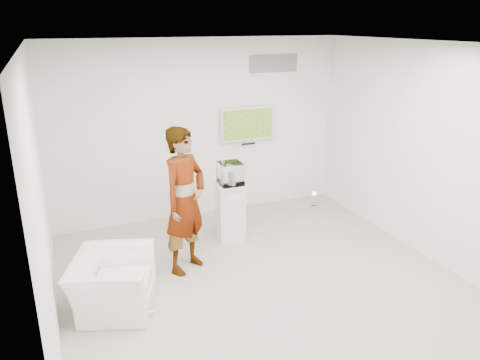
{
  "coord_description": "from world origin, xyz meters",
  "views": [
    {
      "loc": [
        -2.31,
        -4.88,
        3.24
      ],
      "look_at": [
        -0.05,
        0.6,
        1.22
      ],
      "focal_mm": 35.0,
      "sensor_mm": 36.0,
      "label": 1
    }
  ],
  "objects_px": {
    "person": "(185,201)",
    "floor_uplight": "(314,200)",
    "pedestal": "(231,211)",
    "armchair": "(113,283)",
    "tv": "(247,124)"
  },
  "relations": [
    {
      "from": "person",
      "to": "floor_uplight",
      "type": "distance_m",
      "value": 3.14
    },
    {
      "from": "pedestal",
      "to": "person",
      "type": "bearing_deg",
      "value": -144.18
    },
    {
      "from": "armchair",
      "to": "person",
      "type": "bearing_deg",
      "value": -41.73
    },
    {
      "from": "person",
      "to": "floor_uplight",
      "type": "relative_size",
      "value": 6.82
    },
    {
      "from": "tv",
      "to": "pedestal",
      "type": "height_order",
      "value": "tv"
    },
    {
      "from": "tv",
      "to": "person",
      "type": "xyz_separation_m",
      "value": [
        -1.65,
        -1.75,
        -0.56
      ]
    },
    {
      "from": "armchair",
      "to": "pedestal",
      "type": "bearing_deg",
      "value": -38.15
    },
    {
      "from": "person",
      "to": "armchair",
      "type": "relative_size",
      "value": 1.98
    },
    {
      "from": "person",
      "to": "pedestal",
      "type": "xyz_separation_m",
      "value": [
        0.9,
        0.65,
        -0.54
      ]
    },
    {
      "from": "tv",
      "to": "armchair",
      "type": "height_order",
      "value": "tv"
    },
    {
      "from": "tv",
      "to": "floor_uplight",
      "type": "bearing_deg",
      "value": -24.6
    },
    {
      "from": "person",
      "to": "armchair",
      "type": "xyz_separation_m",
      "value": [
        -1.07,
        -0.58,
        -0.67
      ]
    },
    {
      "from": "tv",
      "to": "armchair",
      "type": "relative_size",
      "value": 0.99
    },
    {
      "from": "floor_uplight",
      "to": "armchair",
      "type": "bearing_deg",
      "value": -154.58
    },
    {
      "from": "person",
      "to": "pedestal",
      "type": "distance_m",
      "value": 1.23
    }
  ]
}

